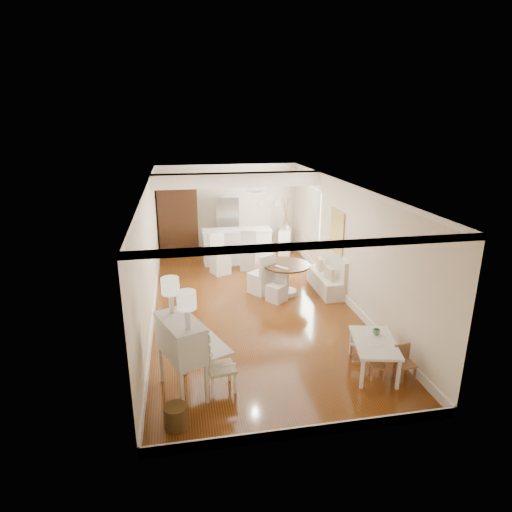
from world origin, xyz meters
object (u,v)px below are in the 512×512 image
object	(u,v)px
kids_chair_c	(405,363)
bar_stool_right	(248,251)
kids_chair_a	(378,364)
dining_table	(286,279)
bar_stool_left	(220,254)
pantry_cabinet	(178,220)
fridge	(238,225)
secretary_bureau	(182,357)
slip_chair_far	(261,273)
gustavian_armchair	(221,367)
slip_chair_near	(277,285)
wicker_basket	(176,417)
kids_chair_b	(358,343)
sideboard	(285,241)
breakfast_counter	(237,246)
kids_table	(373,356)

from	to	relation	value
kids_chair_c	bar_stool_right	distance (m)	6.14
kids_chair_a	dining_table	bearing A→B (deg)	-159.45
kids_chair_c	bar_stool_left	size ratio (longest dim) A/B	0.54
pantry_cabinet	fridge	size ratio (longest dim) A/B	1.28
secretary_bureau	bar_stool_left	world-z (taller)	secretary_bureau
bar_stool_right	kids_chair_c	bearing A→B (deg)	-62.06
slip_chair_far	gustavian_armchair	bearing A→B (deg)	36.66
slip_chair_near	pantry_cabinet	xyz separation A→B (m)	(-2.23, 4.10, 0.74)
wicker_basket	kids_chair_a	distance (m)	3.38
kids_chair_a	slip_chair_near	xyz separation A→B (m)	(-0.93, 3.44, 0.14)
secretary_bureau	pantry_cabinet	distance (m)	7.35
bar_stool_left	kids_chair_c	bearing A→B (deg)	-88.83
kids_chair_b	fridge	xyz separation A→B (m)	(-1.23, 6.75, 0.64)
gustavian_armchair	wicker_basket	world-z (taller)	gustavian_armchair
gustavian_armchair	wicker_basket	distance (m)	1.08
slip_chair_far	sideboard	world-z (taller)	slip_chair_far
kids_chair_c	dining_table	distance (m)	4.05
kids_chair_b	bar_stool_left	bearing A→B (deg)	-128.72
breakfast_counter	pantry_cabinet	size ratio (longest dim) A/B	0.89
slip_chair_near	sideboard	distance (m)	3.91
secretary_bureau	slip_chair_near	bearing A→B (deg)	33.34
slip_chair_near	pantry_cabinet	bearing A→B (deg)	171.70
breakfast_counter	pantry_cabinet	world-z (taller)	pantry_cabinet
sideboard	fridge	bearing A→B (deg)	-172.76
secretary_bureau	gustavian_armchair	bearing A→B (deg)	-24.68
fridge	kids_chair_b	bearing A→B (deg)	-79.64
kids_chair_c	fridge	distance (m)	7.83
kids_chair_b	bar_stool_right	bearing A→B (deg)	-138.15
kids_chair_b	dining_table	distance (m)	3.10
wicker_basket	bar_stool_left	xyz separation A→B (m)	(1.26, 6.17, 0.40)
breakfast_counter	bar_stool_right	bearing A→B (deg)	-70.74
kids_chair_b	slip_chair_far	xyz separation A→B (m)	(-1.18, 3.24, 0.26)
gustavian_armchair	bar_stool_right	bearing A→B (deg)	-21.29
fridge	sideboard	world-z (taller)	fridge
pantry_cabinet	bar_stool_left	bearing A→B (deg)	-60.64
secretary_bureau	gustavian_armchair	distance (m)	0.64
gustavian_armchair	fridge	xyz separation A→B (m)	(1.34, 7.33, 0.50)
kids_chair_a	sideboard	xyz separation A→B (m)	(0.21, 7.18, 0.11)
slip_chair_near	fridge	distance (m)	4.12
kids_chair_b	bar_stool_right	size ratio (longest dim) A/B	0.47
kids_chair_b	pantry_cabinet	size ratio (longest dim) A/B	0.22
slip_chair_near	dining_table	bearing A→B (deg)	102.16
bar_stool_left	bar_stool_right	world-z (taller)	bar_stool_left
wicker_basket	kids_chair_a	bearing A→B (deg)	10.01
kids_table	sideboard	xyz separation A→B (m)	(0.19, 6.94, 0.10)
kids_table	pantry_cabinet	world-z (taller)	pantry_cabinet
gustavian_armchair	kids_chair_c	distance (m)	3.05
slip_chair_far	pantry_cabinet	bearing A→B (deg)	-94.32
wicker_basket	bar_stool_left	world-z (taller)	bar_stool_left
kids_chair_c	breakfast_counter	distance (m)	6.84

